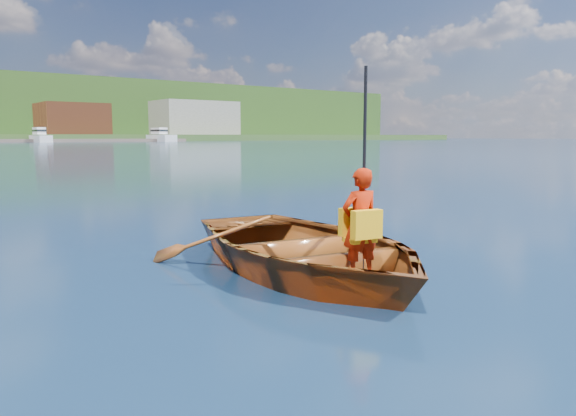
# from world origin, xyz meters

# --- Properties ---
(ground) EXTENTS (600.00, 600.00, 0.00)m
(ground) POSITION_xyz_m (0.00, 0.00, 0.00)
(ground) COLOR #132A3C
(ground) RESTS_ON ground
(rowboat) EXTENTS (3.64, 4.63, 0.87)m
(rowboat) POSITION_xyz_m (-0.35, -0.56, 0.29)
(rowboat) COLOR brown
(rowboat) RESTS_ON ground
(child_paddler) EXTENTS (0.47, 0.38, 2.24)m
(child_paddler) POSITION_xyz_m (-0.35, -1.47, 0.70)
(child_paddler) COLOR #B21C04
(child_paddler) RESTS_ON ground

